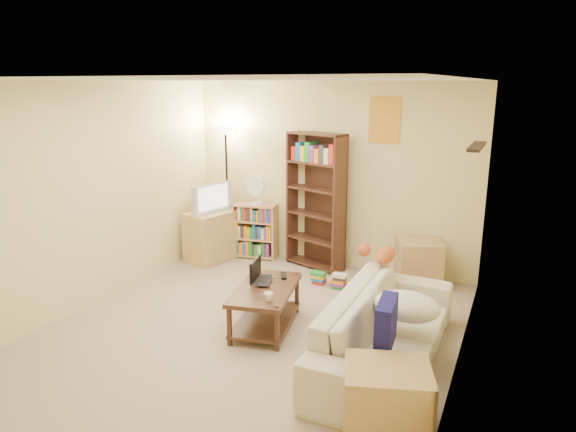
{
  "coord_description": "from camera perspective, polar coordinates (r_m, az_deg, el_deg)",
  "views": [
    {
      "loc": [
        2.37,
        -4.22,
        2.46
      ],
      "look_at": [
        0.07,
        0.75,
        1.05
      ],
      "focal_mm": 32.0,
      "sensor_mm": 36.0,
      "label": 1
    }
  ],
  "objects": [
    {
      "name": "room",
      "position": [
        4.91,
        -4.34,
        4.59
      ],
      "size": [
        4.5,
        4.54,
        2.52
      ],
      "color": "tan",
      "rests_on": "ground"
    },
    {
      "name": "sofa",
      "position": [
        4.81,
        10.86,
        -12.23
      ],
      "size": [
        2.21,
        0.86,
        0.64
      ],
      "primitive_type": "imported",
      "rotation": [
        0.0,
        0.0,
        1.57
      ],
      "color": "beige",
      "rests_on": "ground"
    },
    {
      "name": "navy_pillow",
      "position": [
        4.24,
        10.84,
        -11.61
      ],
      "size": [
        0.17,
        0.43,
        0.38
      ],
      "primitive_type": "cube",
      "rotation": [
        0.0,
        0.0,
        1.67
      ],
      "color": "#141252",
      "rests_on": "sofa"
    },
    {
      "name": "cream_blanket",
      "position": [
        4.73,
        13.05,
        -9.75
      ],
      "size": [
        0.59,
        0.42,
        0.25
      ],
      "primitive_type": "ellipsoid",
      "color": "silver",
      "rests_on": "sofa"
    },
    {
      "name": "tabby_cat",
      "position": [
        5.48,
        10.36,
        -4.2
      ],
      "size": [
        0.5,
        0.18,
        0.17
      ],
      "color": "#BF5228",
      "rests_on": "sofa"
    },
    {
      "name": "coffee_table",
      "position": [
        5.36,
        -2.53,
        -9.45
      ],
      "size": [
        0.75,
        1.1,
        0.45
      ],
      "rotation": [
        0.0,
        0.0,
        0.2
      ],
      "color": "#48241B",
      "rests_on": "ground"
    },
    {
      "name": "laptop",
      "position": [
        5.42,
        -2.14,
        -7.24
      ],
      "size": [
        0.48,
        0.44,
        0.03
      ],
      "primitive_type": "imported",
      "rotation": [
        0.0,
        0.0,
        1.92
      ],
      "color": "black",
      "rests_on": "coffee_table"
    },
    {
      "name": "laptop_screen",
      "position": [
        5.41,
        -3.64,
        -5.92
      ],
      "size": [
        0.08,
        0.33,
        0.22
      ],
      "primitive_type": "cube",
      "rotation": [
        0.0,
        0.0,
        0.2
      ],
      "color": "white",
      "rests_on": "laptop"
    },
    {
      "name": "mug",
      "position": [
        4.97,
        -2.18,
        -8.96
      ],
      "size": [
        0.13,
        0.13,
        0.08
      ],
      "primitive_type": "imported",
      "rotation": [
        0.0,
        0.0,
        0.23
      ],
      "color": "white",
      "rests_on": "coffee_table"
    },
    {
      "name": "tv_remote",
      "position": [
        5.57,
        -0.5,
        -6.66
      ],
      "size": [
        0.13,
        0.18,
        0.02
      ],
      "primitive_type": "cube",
      "rotation": [
        0.0,
        0.0,
        0.5
      ],
      "color": "black",
      "rests_on": "coffee_table"
    },
    {
      "name": "tv_stand",
      "position": [
        7.42,
        -8.6,
        -2.22
      ],
      "size": [
        0.62,
        0.75,
        0.7
      ],
      "primitive_type": "cube",
      "rotation": [
        0.0,
        0.0,
        -0.25
      ],
      "color": "tan",
      "rests_on": "ground"
    },
    {
      "name": "television",
      "position": [
        7.28,
        -8.76,
        2.01
      ],
      "size": [
        0.77,
        0.44,
        0.42
      ],
      "primitive_type": "imported",
      "rotation": [
        0.0,
        0.0,
        1.32
      ],
      "color": "black",
      "rests_on": "tv_stand"
    },
    {
      "name": "tall_bookshelf",
      "position": [
        6.91,
        3.09,
        2.02
      ],
      "size": [
        0.88,
        0.51,
        1.85
      ],
      "rotation": [
        0.0,
        0.0,
        -0.3
      ],
      "color": "#45251A",
      "rests_on": "ground"
    },
    {
      "name": "short_bookshelf",
      "position": [
        7.44,
        -3.65,
        -1.68
      ],
      "size": [
        0.65,
        0.34,
        0.8
      ],
      "rotation": [
        0.0,
        0.0,
        0.16
      ],
      "color": "tan",
      "rests_on": "ground"
    },
    {
      "name": "desk_fan",
      "position": [
        7.23,
        -3.58,
        3.0
      ],
      "size": [
        0.28,
        0.16,
        0.42
      ],
      "color": "white",
      "rests_on": "short_bookshelf"
    },
    {
      "name": "floor_lamp",
      "position": [
        7.43,
        -6.9,
        7.02
      ],
      "size": [
        0.32,
        0.32,
        1.9
      ],
      "color": "black",
      "rests_on": "ground"
    },
    {
      "name": "side_table",
      "position": [
        6.62,
        14.29,
        -5.09
      ],
      "size": [
        0.68,
        0.68,
        0.59
      ],
      "primitive_type": "cube",
      "rotation": [
        0.0,
        0.0,
        0.39
      ],
      "color": "#D6B568",
      "rests_on": "ground"
    },
    {
      "name": "end_cabinet",
      "position": [
        3.99,
        10.91,
        -19.41
      ],
      "size": [
        0.74,
        0.68,
        0.51
      ],
      "primitive_type": "cube",
      "rotation": [
        0.0,
        0.0,
        0.33
      ],
      "color": "tan",
      "rests_on": "ground"
    },
    {
      "name": "book_stacks",
      "position": [
        6.36,
        7.02,
        -7.49
      ],
      "size": [
        1.04,
        0.24,
        0.23
      ],
      "color": "red",
      "rests_on": "ground"
    }
  ]
}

